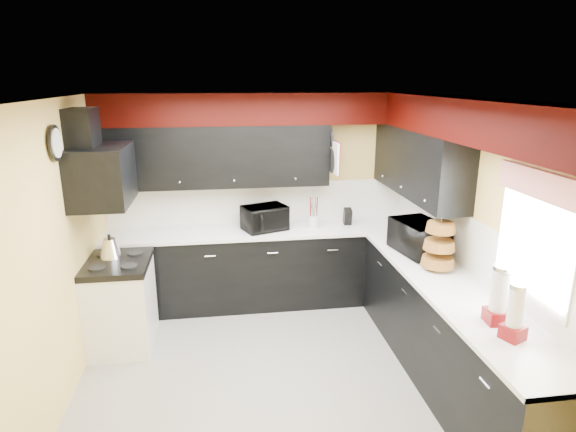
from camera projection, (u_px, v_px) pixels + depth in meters
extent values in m
plane|color=gray|center=(277.00, 373.00, 4.50)|extent=(3.60, 3.60, 0.00)
cube|color=#E0C666|center=(258.00, 198.00, 5.86)|extent=(3.60, 0.06, 2.50)
cube|color=#E0C666|center=(471.00, 238.00, 4.40)|extent=(0.06, 3.60, 2.50)
cube|color=#E0C666|center=(56.00, 258.00, 3.90)|extent=(0.06, 3.60, 2.50)
cube|color=white|center=(275.00, 99.00, 3.80)|extent=(3.60, 3.60, 0.06)
cube|color=black|center=(262.00, 268.00, 5.80)|extent=(3.60, 0.60, 0.90)
cube|color=black|center=(447.00, 335.00, 4.29)|extent=(0.60, 3.00, 0.90)
cube|color=white|center=(261.00, 231.00, 5.67)|extent=(3.62, 0.64, 0.04)
cube|color=white|center=(452.00, 287.00, 4.16)|extent=(0.64, 3.02, 0.04)
cube|color=white|center=(259.00, 203.00, 5.87)|extent=(3.60, 0.02, 0.50)
cube|color=white|center=(469.00, 244.00, 4.41)|extent=(0.02, 3.60, 0.50)
cube|color=black|center=(215.00, 156.00, 5.47)|extent=(2.60, 0.35, 0.70)
cube|color=black|center=(418.00, 162.00, 5.08)|extent=(0.35, 1.80, 0.70)
cube|color=black|center=(258.00, 109.00, 5.39)|extent=(3.60, 0.36, 0.35)
cube|color=black|center=(476.00, 121.00, 3.90)|extent=(0.36, 3.24, 0.35)
cube|color=white|center=(121.00, 306.00, 4.88)|extent=(0.60, 0.75, 0.86)
cube|color=black|center=(117.00, 264.00, 4.76)|extent=(0.62, 0.77, 0.06)
cube|color=black|center=(102.00, 175.00, 4.50)|extent=(0.50, 0.78, 0.55)
cube|color=black|center=(82.00, 130.00, 4.37)|extent=(0.24, 0.40, 0.40)
cube|color=red|center=(538.00, 184.00, 3.34)|extent=(0.04, 0.88, 0.20)
cube|color=white|center=(336.00, 158.00, 5.35)|extent=(0.03, 0.26, 0.35)
imported|color=black|center=(265.00, 218.00, 5.62)|extent=(0.60, 0.55, 0.28)
imported|color=black|center=(419.00, 237.00, 4.87)|extent=(0.50, 0.65, 0.33)
cylinder|color=silver|center=(313.00, 222.00, 5.72)|extent=(0.14, 0.14, 0.14)
cube|color=black|center=(348.00, 217.00, 5.82)|extent=(0.10, 0.13, 0.20)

